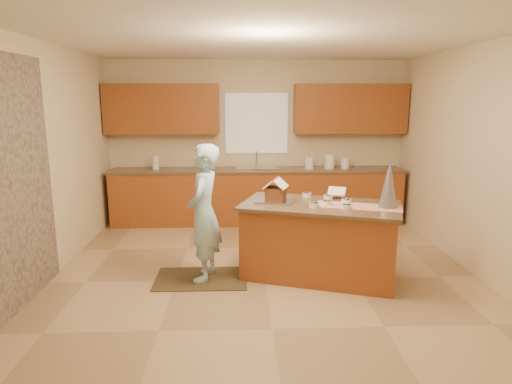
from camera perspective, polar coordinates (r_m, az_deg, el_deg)
floor at (r=5.26m, az=1.19°, el=-11.17°), size 5.50×5.50×0.00m
ceiling at (r=4.88m, az=1.33°, el=19.41°), size 5.50×5.50×0.00m
wall_back at (r=7.62m, az=0.05°, el=6.54°), size 5.50×5.50×0.00m
wall_front at (r=2.22m, az=5.42°, el=-6.82°), size 5.50×5.50×0.00m
wall_left at (r=5.36m, az=-26.51°, el=3.03°), size 5.50×5.50×0.00m
wall_right at (r=5.62m, az=27.66°, el=3.27°), size 5.50×5.50×0.00m
window_curtain at (r=7.57m, az=0.06°, el=8.78°), size 1.05×0.03×1.00m
back_counter_base at (r=7.47m, az=0.13°, el=-0.65°), size 4.80×0.60×0.88m
back_counter_top at (r=7.38m, az=0.14°, el=2.84°), size 4.85×0.63×0.04m
upper_cabinet_left at (r=7.51m, az=-12.00°, el=10.41°), size 1.85×0.35×0.80m
upper_cabinet_right at (r=7.63m, az=12.02°, el=10.43°), size 1.85×0.35×0.80m
sink at (r=7.38m, az=0.14°, el=2.76°), size 0.70×0.45×0.12m
faucet at (r=7.53m, az=0.08°, el=4.26°), size 0.03×0.03×0.28m
island_base at (r=5.28m, az=8.16°, el=-6.37°), size 1.89×1.35×0.84m
island_top at (r=5.16m, az=8.30°, el=-1.75°), size 1.99×1.45×0.04m
table_runner at (r=5.12m, az=13.05°, el=-1.81°), size 1.01×0.62×0.01m
baking_tray at (r=5.20m, az=2.54°, el=-1.18°), size 0.52×0.44×0.02m
cookbook at (r=5.47m, az=10.35°, el=0.08°), size 0.25×0.22×0.09m
tinsel_tree at (r=5.10m, az=16.73°, el=0.93°), size 0.26×0.26×0.52m
rug at (r=5.31m, az=-7.05°, el=-10.98°), size 1.06×0.69×0.01m
boy at (r=5.05m, az=-6.71°, el=-2.71°), size 0.46×0.63×1.57m
canister_a at (r=7.45m, az=6.87°, el=3.77°), size 0.15×0.15×0.20m
canister_b at (r=7.50m, az=9.44°, el=3.90°), size 0.16×0.16×0.24m
canister_c at (r=7.57m, az=11.40°, el=3.68°), size 0.13×0.13×0.18m
paper_towel at (r=7.49m, az=-12.79°, el=3.67°), size 0.10×0.10×0.22m
gingerbread_house at (r=5.18m, az=2.55°, el=0.03°), size 0.33×0.33×0.27m
candy_bowls at (r=5.20m, az=9.23°, el=-1.17°), size 0.52×0.74×0.05m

